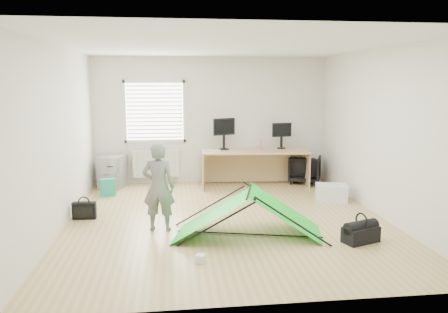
{
  "coord_description": "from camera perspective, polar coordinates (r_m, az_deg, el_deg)",
  "views": [
    {
      "loc": [
        -0.85,
        -6.66,
        2.15
      ],
      "look_at": [
        0.0,
        0.4,
        0.95
      ],
      "focal_mm": 35.0,
      "sensor_mm": 36.0,
      "label": 1
    }
  ],
  "objects": [
    {
      "name": "monitor_left",
      "position": [
        9.19,
        -0.01,
        2.42
      ],
      "size": [
        0.51,
        0.31,
        0.49
      ],
      "primitive_type": "cube",
      "rotation": [
        0.0,
        0.0,
        0.41
      ],
      "color": "black",
      "rests_on": "desk"
    },
    {
      "name": "white_box",
      "position": [
        5.43,
        -3.08,
        -13.19
      ],
      "size": [
        0.13,
        0.13,
        0.1
      ],
      "primitive_type": "cube",
      "rotation": [
        0.0,
        0.0,
        -0.3
      ],
      "color": "silver",
      "rests_on": "ground"
    },
    {
      "name": "person",
      "position": [
        6.45,
        -8.53,
        -3.94
      ],
      "size": [
        0.52,
        0.39,
        1.31
      ],
      "primitive_type": "imported",
      "rotation": [
        0.0,
        0.0,
        2.97
      ],
      "color": "slate",
      "rests_on": "ground"
    },
    {
      "name": "desk",
      "position": [
        9.16,
        4.08,
        -1.58
      ],
      "size": [
        2.27,
        0.87,
        0.76
      ],
      "primitive_type": "cube",
      "rotation": [
        0.0,
        0.0,
        -0.07
      ],
      "color": "tan",
      "rests_on": "ground"
    },
    {
      "name": "tote_bag",
      "position": [
        8.7,
        -14.91,
        -3.91
      ],
      "size": [
        0.29,
        0.15,
        0.34
      ],
      "primitive_type": "cube",
      "rotation": [
        0.0,
        0.0,
        0.1
      ],
      "color": "#1F9177",
      "rests_on": "ground"
    },
    {
      "name": "keyboard",
      "position": [
        9.08,
        -1.71,
        0.82
      ],
      "size": [
        0.41,
        0.23,
        0.02
      ],
      "primitive_type": "cube",
      "rotation": [
        0.0,
        0.0,
        -0.27
      ],
      "color": "beige",
      "rests_on": "desk"
    },
    {
      "name": "thermos",
      "position": [
        9.28,
        4.79,
        1.64
      ],
      "size": [
        0.08,
        0.08,
        0.23
      ],
      "primitive_type": "cylinder",
      "rotation": [
        0.0,
        0.0,
        0.29
      ],
      "color": "#C36D8A",
      "rests_on": "desk"
    },
    {
      "name": "window",
      "position": [
        9.4,
        -9.04,
        5.81
      ],
      "size": [
        1.2,
        0.06,
        1.2
      ],
      "primitive_type": "cube",
      "color": "silver",
      "rests_on": "back_wall"
    },
    {
      "name": "office_chair",
      "position": [
        9.65,
        10.51,
        -1.63
      ],
      "size": [
        0.85,
        0.86,
        0.6
      ],
      "primitive_type": "imported",
      "rotation": [
        0.0,
        0.0,
        2.74
      ],
      "color": "black",
      "rests_on": "ground"
    },
    {
      "name": "ground",
      "position": [
        7.05,
        0.39,
        -8.18
      ],
      "size": [
        5.5,
        5.5,
        0.0
      ],
      "primitive_type": "plane",
      "color": "tan",
      "rests_on": "ground"
    },
    {
      "name": "kite",
      "position": [
        6.26,
        3.25,
        -7.41
      ],
      "size": [
        2.25,
        1.4,
        0.65
      ],
      "primitive_type": null,
      "rotation": [
        0.0,
        0.0,
        -0.25
      ],
      "color": "#13CB23",
      "rests_on": "ground"
    },
    {
      "name": "radiator",
      "position": [
        9.49,
        -8.87,
        -0.85
      ],
      "size": [
        1.0,
        0.12,
        0.6
      ],
      "primitive_type": "cube",
      "color": "silver",
      "rests_on": "back_wall"
    },
    {
      "name": "back_wall",
      "position": [
        9.48,
        -1.71,
        4.74
      ],
      "size": [
        5.0,
        0.02,
        2.7
      ],
      "primitive_type": "cube",
      "color": "silver",
      "rests_on": "ground"
    },
    {
      "name": "filing_cabinet",
      "position": [
        9.33,
        -14.32,
        -1.91
      ],
      "size": [
        0.59,
        0.68,
        0.68
      ],
      "primitive_type": "cube",
      "rotation": [
        0.0,
        0.0,
        -0.31
      ],
      "color": "gray",
      "rests_on": "ground"
    },
    {
      "name": "storage_crate",
      "position": [
        8.3,
        13.83,
        -4.62
      ],
      "size": [
        0.62,
        0.5,
        0.31
      ],
      "primitive_type": "cube",
      "rotation": [
        0.0,
        0.0,
        -0.23
      ],
      "color": "silver",
      "rests_on": "ground"
    },
    {
      "name": "duffel_bag",
      "position": [
        6.33,
        17.42,
        -9.7
      ],
      "size": [
        0.55,
        0.4,
        0.22
      ],
      "primitive_type": "cube",
      "rotation": [
        0.0,
        0.0,
        0.34
      ],
      "color": "black",
      "rests_on": "ground"
    },
    {
      "name": "monitor_right",
      "position": [
        9.42,
        7.5,
        2.27
      ],
      "size": [
        0.43,
        0.15,
        0.41
      ],
      "primitive_type": "cube",
      "rotation": [
        0.0,
        0.0,
        0.13
      ],
      "color": "black",
      "rests_on": "desk"
    },
    {
      "name": "laptop_bag",
      "position": [
        7.37,
        -17.78,
        -6.73
      ],
      "size": [
        0.37,
        0.14,
        0.28
      ],
      "primitive_type": "cube",
      "rotation": [
        0.0,
        0.0,
        -0.07
      ],
      "color": "black",
      "rests_on": "ground"
    }
  ]
}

